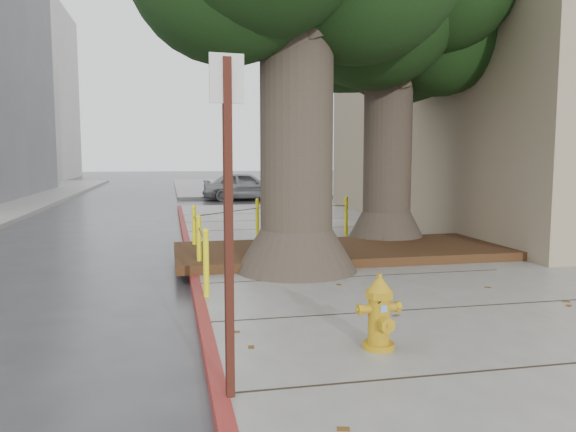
# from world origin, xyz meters

# --- Properties ---
(ground) EXTENTS (140.00, 140.00, 0.00)m
(ground) POSITION_xyz_m (0.00, 0.00, 0.00)
(ground) COLOR #28282B
(ground) RESTS_ON ground
(sidewalk_far) EXTENTS (16.00, 20.00, 0.15)m
(sidewalk_far) POSITION_xyz_m (6.00, 30.00, 0.07)
(sidewalk_far) COLOR slate
(sidewalk_far) RESTS_ON ground
(curb_red) EXTENTS (0.14, 26.00, 0.16)m
(curb_red) POSITION_xyz_m (-2.00, 2.50, 0.07)
(curb_red) COLOR maroon
(curb_red) RESTS_ON ground
(planter_bed) EXTENTS (6.40, 2.60, 0.16)m
(planter_bed) POSITION_xyz_m (0.90, 3.90, 0.23)
(planter_bed) COLOR black
(planter_bed) RESTS_ON sidewalk_main
(building_side_white) EXTENTS (10.00, 10.00, 9.00)m
(building_side_white) POSITION_xyz_m (16.00, 26.00, 4.50)
(building_side_white) COLOR silver
(building_side_white) RESTS_ON ground
(building_side_grey) EXTENTS (12.00, 14.00, 12.00)m
(building_side_grey) POSITION_xyz_m (22.00, 32.00, 6.00)
(building_side_grey) COLOR slate
(building_side_grey) RESTS_ON ground
(tree_far) EXTENTS (4.50, 3.80, 7.17)m
(tree_far) POSITION_xyz_m (2.64, 5.32, 5.02)
(tree_far) COLOR #4C3F33
(tree_far) RESTS_ON sidewalk_main
(bollard_ring) EXTENTS (3.79, 5.39, 0.95)m
(bollard_ring) POSITION_xyz_m (-0.87, 4.38, 0.66)
(bollard_ring) COLOR yellow
(bollard_ring) RESTS_ON sidewalk_main
(fire_hydrant) EXTENTS (0.40, 0.36, 0.76)m
(fire_hydrant) POSITION_xyz_m (-0.36, -1.25, 0.52)
(fire_hydrant) COLOR #C49314
(fire_hydrant) RESTS_ON sidewalk_main
(signpost) EXTENTS (0.27, 0.07, 2.68)m
(signpost) POSITION_xyz_m (-1.93, -2.05, 1.67)
(signpost) COLOR #471911
(signpost) RESTS_ON sidewalk_main
(car_silver) EXTENTS (4.05, 1.93, 1.33)m
(car_silver) POSITION_xyz_m (1.08, 19.46, 0.67)
(car_silver) COLOR #939498
(car_silver) RESTS_ON ground
(car_red) EXTENTS (3.45, 1.47, 1.11)m
(car_red) POSITION_xyz_m (9.40, 18.83, 0.55)
(car_red) COLOR maroon
(car_red) RESTS_ON ground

